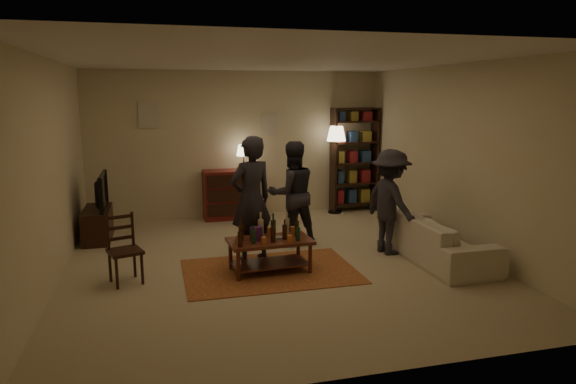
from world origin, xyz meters
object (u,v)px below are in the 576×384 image
object	(u,v)px
dresser	(231,193)
bookshelf	(354,158)
dining_chair	(124,247)
floor_lamp	(336,140)
person_left	(251,200)
person_right	(292,194)
tv_stand	(97,216)
sofa	(435,237)
coffee_table	(269,243)
person_by_sofa	(390,202)

from	to	relation	value
dresser	bookshelf	xyz separation A→B (m)	(2.44, 0.07, 0.56)
dining_chair	floor_lamp	world-z (taller)	floor_lamp
person_left	person_right	bearing A→B (deg)	-159.94
dresser	dining_chair	bearing A→B (deg)	-120.54
dining_chair	bookshelf	xyz separation A→B (m)	(4.19, 3.04, 0.59)
tv_stand	person_right	size ratio (longest dim) A/B	0.67
person_left	sofa	bearing A→B (deg)	147.09
coffee_table	tv_stand	size ratio (longest dim) A/B	1.03
dining_chair	person_right	xyz separation A→B (m)	(2.40, 1.04, 0.35)
dresser	bookshelf	world-z (taller)	bookshelf
sofa	person_right	world-z (taller)	person_right
tv_stand	person_by_sofa	distance (m)	4.53
coffee_table	tv_stand	xyz separation A→B (m)	(-2.29, 2.15, -0.00)
person_by_sofa	bookshelf	bearing A→B (deg)	-23.87
person_by_sofa	tv_stand	bearing A→B (deg)	53.93
dresser	person_left	size ratio (longest dim) A/B	0.79
coffee_table	person_left	bearing A→B (deg)	105.14
sofa	coffee_table	bearing A→B (deg)	88.85
dresser	person_by_sofa	size ratio (longest dim) A/B	0.90
person_right	dresser	bearing A→B (deg)	-77.21
coffee_table	sofa	xyz separation A→B (m)	(2.35, -0.05, -0.08)
floor_lamp	person_right	distance (m)	2.40
dresser	person_right	xyz separation A→B (m)	(0.65, -1.93, 0.32)
dresser	person_by_sofa	xyz separation A→B (m)	(1.89, -2.70, 0.28)
dining_chair	bookshelf	size ratio (longest dim) A/B	0.43
bookshelf	coffee_table	bearing A→B (deg)	-127.45
dining_chair	coffee_table	bearing A→B (deg)	-21.59
dining_chair	sofa	xyz separation A→B (m)	(4.15, -0.14, -0.14)
floor_lamp	person_by_sofa	world-z (taller)	floor_lamp
person_by_sofa	person_right	bearing A→B (deg)	45.36
bookshelf	person_right	world-z (taller)	bookshelf
dresser	person_right	distance (m)	2.06
bookshelf	floor_lamp	world-z (taller)	bookshelf
tv_stand	person_right	xyz separation A→B (m)	(2.90, -1.01, 0.41)
person_right	floor_lamp	bearing A→B (deg)	-132.09
tv_stand	floor_lamp	xyz separation A→B (m)	(4.27, 0.85, 1.04)
tv_stand	person_left	size ratio (longest dim) A/B	0.61
person_left	person_right	size ratio (longest dim) A/B	1.09
dining_chair	person_right	distance (m)	2.64
dining_chair	person_right	bearing A→B (deg)	4.99
floor_lamp	bookshelf	bearing A→B (deg)	17.13
person_left	person_by_sofa	size ratio (longest dim) A/B	1.15
dining_chair	dresser	distance (m)	3.45
person_left	dining_chair	bearing A→B (deg)	-6.48
floor_lamp	person_by_sofa	bearing A→B (deg)	-92.69
sofa	person_by_sofa	bearing A→B (deg)	50.58
bookshelf	sofa	bearing A→B (deg)	-90.82
coffee_table	dining_chair	world-z (taller)	dining_chair
dining_chair	dresser	world-z (taller)	dresser
person_left	person_by_sofa	world-z (taller)	person_left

